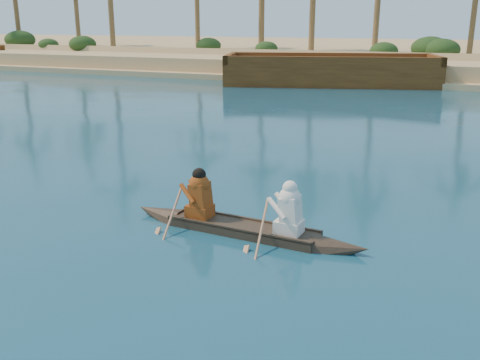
% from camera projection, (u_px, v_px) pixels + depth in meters
% --- Properties ---
extents(ground, '(160.00, 160.00, 0.00)m').
position_uv_depth(ground, '(60.00, 166.00, 14.91)').
color(ground, '#0B354B').
rests_on(ground, ground).
extents(sandy_embankment, '(150.00, 51.00, 1.50)m').
position_uv_depth(sandy_embankment, '(361.00, 54.00, 56.32)').
color(sandy_embankment, tan).
rests_on(sandy_embankment, ground).
extents(shrub_cluster, '(100.00, 6.00, 2.40)m').
position_uv_depth(shrub_cluster, '(327.00, 56.00, 42.49)').
color(shrub_cluster, '#193513').
rests_on(shrub_cluster, ground).
extents(canoe, '(4.90, 1.03, 1.34)m').
position_uv_depth(canoe, '(243.00, 220.00, 10.13)').
color(canoe, '#392D1F').
rests_on(canoe, ground).
extents(barge_mid, '(13.74, 7.67, 2.18)m').
position_uv_depth(barge_mid, '(330.00, 72.00, 33.67)').
color(barge_mid, brown).
rests_on(barge_mid, ground).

